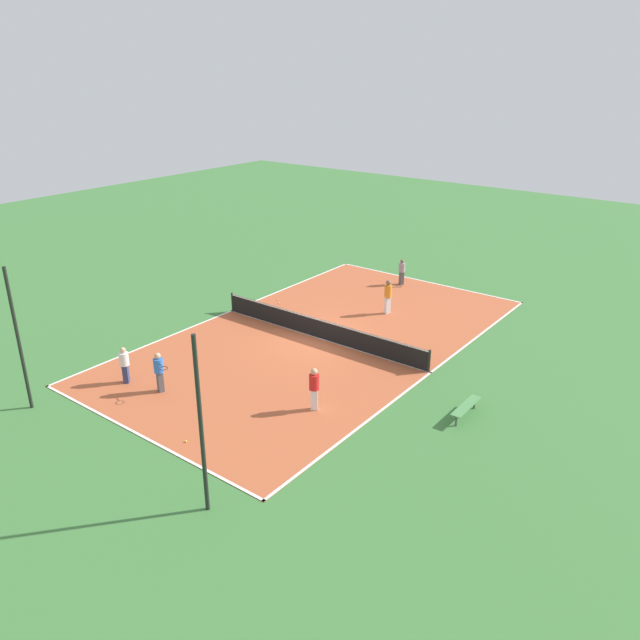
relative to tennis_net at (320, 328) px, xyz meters
name	(u,v)px	position (x,y,z in m)	size (l,w,h in m)	color
ground_plane	(320,339)	(0.00, 0.00, -0.51)	(80.00, 80.00, 0.00)	#3D7538
court_surface	(320,338)	(0.00, 0.00, -0.50)	(11.18, 19.85, 0.02)	#B75633
tennis_net	(320,328)	(0.00, 0.00, 0.00)	(10.98, 0.10, 0.96)	black
bench	(466,407)	(-8.08, 2.25, -0.12)	(0.36, 1.75, 0.45)	#4C8C4C
player_center_orange	(388,294)	(-0.81, -4.42, 0.50)	(0.70, 0.98, 1.72)	white
player_baseline_gray	(402,270)	(0.89, -8.64, 0.32)	(0.50, 0.50, 1.44)	#4C4C51
player_coach_red	(314,386)	(-3.60, 5.06, 0.43)	(0.50, 0.50, 1.61)	white
player_near_white	(124,363)	(3.40, 7.84, 0.34)	(0.51, 0.51, 1.47)	navy
player_near_blue	(159,370)	(1.77, 7.50, 0.41)	(0.99, 0.63, 1.58)	#4C4C51
tennis_ball_far_baseline	(186,441)	(-1.57, 9.24, -0.45)	(0.07, 0.07, 0.07)	#CCE033
tennis_ball_right_alley	(277,299)	(4.71, -2.52, -0.45)	(0.07, 0.07, 0.07)	#CCE033
tennis_ball_near_net	(279,303)	(4.29, -2.16, -0.45)	(0.07, 0.07, 0.07)	#CCE033
fence_post_back_left	(201,427)	(-4.54, 11.06, 2.13)	(0.12, 0.12, 5.27)	black
fence_post_back_right	(18,340)	(4.54, 11.06, 2.13)	(0.12, 0.12, 5.27)	black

